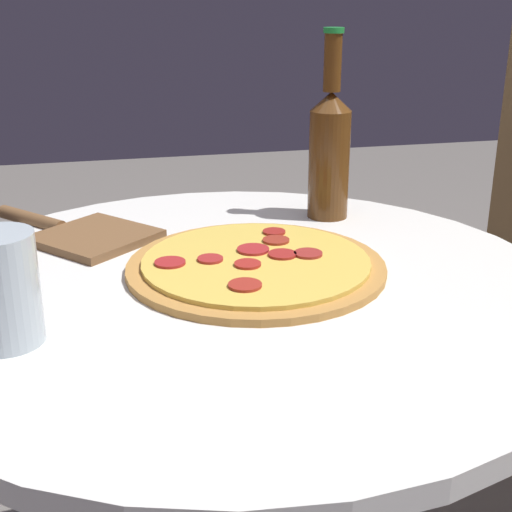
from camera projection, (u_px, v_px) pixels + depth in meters
table at (237, 404)px, 0.95m from camera, size 0.84×0.84×0.74m
pizza at (256, 265)px, 0.92m from camera, size 0.34×0.34×0.02m
beer_bottle at (329, 149)px, 1.10m from camera, size 0.06×0.06×0.29m
pizza_paddle at (81, 233)px, 1.04m from camera, size 0.27×0.25×0.02m
drinking_glass at (1, 289)px, 0.72m from camera, size 0.08×0.08×0.12m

